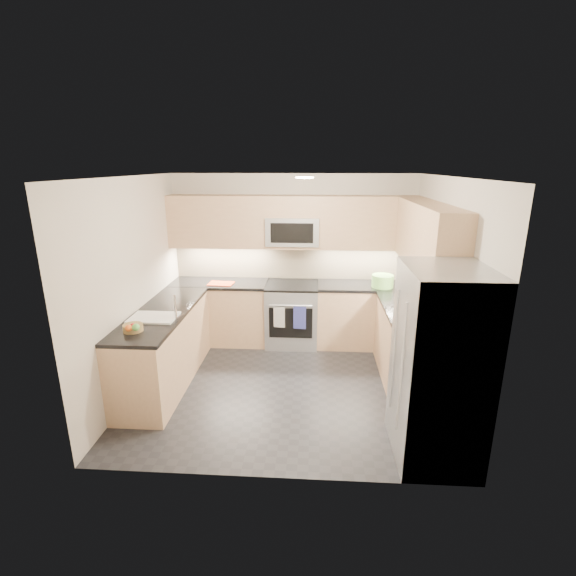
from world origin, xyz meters
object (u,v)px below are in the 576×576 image
object	(u,v)px
gas_range	(292,315)
utensil_bowl	(383,281)
cutting_board	(221,284)
fruit_basket	(133,328)
microwave	(293,231)
refrigerator	(439,366)

from	to	relation	value
gas_range	utensil_bowl	size ratio (longest dim) A/B	2.96
utensil_bowl	cutting_board	size ratio (longest dim) A/B	0.86
fruit_basket	microwave	bearing A→B (deg)	52.33
gas_range	fruit_basket	distance (m)	2.53
utensil_bowl	cutting_board	xyz separation A→B (m)	(-2.34, 0.00, -0.08)
microwave	cutting_board	size ratio (longest dim) A/B	2.13
refrigerator	utensil_bowl	bearing A→B (deg)	93.70
refrigerator	gas_range	bearing A→B (deg)	120.88
gas_range	fruit_basket	xyz separation A→B (m)	(-1.57, -1.91, 0.52)
gas_range	microwave	size ratio (longest dim) A/B	1.20
microwave	fruit_basket	world-z (taller)	microwave
gas_range	cutting_board	world-z (taller)	cutting_board
microwave	refrigerator	xyz separation A→B (m)	(1.45, -2.55, -0.80)
microwave	cutting_board	distance (m)	1.30
microwave	fruit_basket	size ratio (longest dim) A/B	3.72
utensil_bowl	gas_range	bearing A→B (deg)	176.37
microwave	cutting_board	bearing A→B (deg)	-169.00
fruit_basket	refrigerator	bearing A→B (deg)	-9.67
gas_range	utensil_bowl	world-z (taller)	utensil_bowl
refrigerator	fruit_basket	world-z (taller)	refrigerator
microwave	utensil_bowl	size ratio (longest dim) A/B	2.47
gas_range	cutting_board	xyz separation A→B (m)	(-1.04, -0.08, 0.49)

